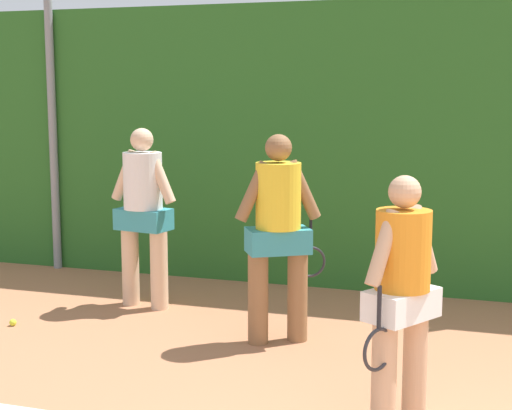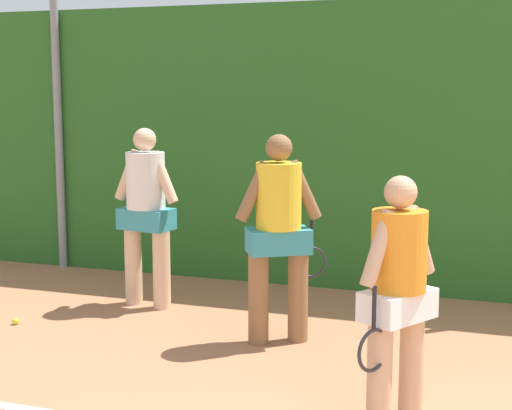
{
  "view_description": "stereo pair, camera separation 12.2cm",
  "coord_description": "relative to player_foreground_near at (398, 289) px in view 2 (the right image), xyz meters",
  "views": [
    {
      "loc": [
        -0.72,
        -3.14,
        2.22
      ],
      "look_at": [
        -2.69,
        2.98,
        1.25
      ],
      "focal_mm": 54.63,
      "sensor_mm": 36.0,
      "label": 1
    },
    {
      "loc": [
        -0.6,
        -3.11,
        2.22
      ],
      "look_at": [
        -2.69,
        2.98,
        1.25
      ],
      "focal_mm": 54.63,
      "sensor_mm": 36.0,
      "label": 2
    }
  ],
  "objects": [
    {
      "name": "player_backcourt_far",
      "position": [
        -2.86,
        2.09,
        0.09
      ],
      "size": [
        0.76,
        0.4,
        1.83
      ],
      "rotation": [
        0.0,
        0.0,
        6.11
      ],
      "color": "beige",
      "rests_on": "ground_plane"
    },
    {
      "name": "player_foreground_near",
      "position": [
        0.0,
        0.0,
        0.0
      ],
      "size": [
        0.5,
        0.71,
        1.67
      ],
      "rotation": [
        0.0,
        0.0,
        4.18
      ],
      "color": "tan",
      "rests_on": "ground_plane"
    },
    {
      "name": "player_midcourt",
      "position": [
        -1.24,
        1.42,
        0.09
      ],
      "size": [
        0.71,
        0.56,
        1.83
      ],
      "rotation": [
        0.0,
        0.0,
        0.54
      ],
      "color": "#8C603D",
      "rests_on": "ground_plane"
    },
    {
      "name": "fence_post_left",
      "position": [
        -4.67,
        3.32,
        0.72
      ],
      "size": [
        0.1,
        0.1,
        3.32
      ],
      "primitive_type": "cylinder",
      "color": "gray",
      "rests_on": "ground_plane"
    },
    {
      "name": "tennis_ball_7",
      "position": [
        -3.76,
        1.09,
        -0.9
      ],
      "size": [
        0.07,
        0.07,
        0.07
      ],
      "primitive_type": "sphere",
      "color": "#CCDB33",
      "rests_on": "ground_plane"
    }
  ]
}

